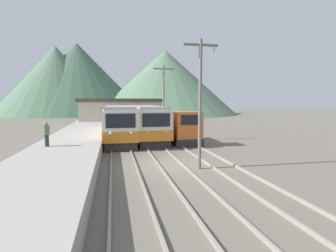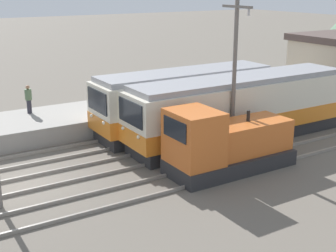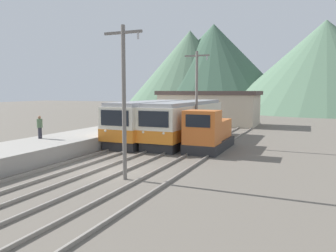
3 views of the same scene
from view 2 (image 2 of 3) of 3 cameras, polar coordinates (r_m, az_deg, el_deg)
name	(u,v)px [view 2 (image 2 of 3)]	position (r m, az deg, el deg)	size (l,w,h in m)	color
ground_plane	(22,184)	(20.58, -17.33, -6.79)	(200.00, 200.00, 0.00)	#665E54
track_left	(7,163)	(22.92, -19.02, -4.30)	(1.54, 60.00, 0.14)	gray
track_center	(24,184)	(20.37, -17.20, -6.81)	(1.54, 60.00, 0.14)	gray
track_right	(46,214)	(17.73, -14.65, -10.28)	(1.54, 60.00, 0.14)	gray
commuter_train_left	(186,103)	(26.16, 2.18, 2.80)	(2.84, 10.72, 3.46)	#28282B
commuter_train_center	(241,111)	(24.95, 8.85, 1.88)	(2.84, 13.12, 3.44)	#28282B
shunting_locomotive	(225,145)	(20.78, 6.95, -2.30)	(2.40, 5.93, 3.00)	#28282B
catenary_mast_mid	(234,73)	(22.17, 8.10, 6.40)	(2.00, 0.20, 7.38)	slate
person_on_platform	(29,98)	(27.40, -16.64, 3.28)	(0.38, 0.38, 1.60)	#282833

